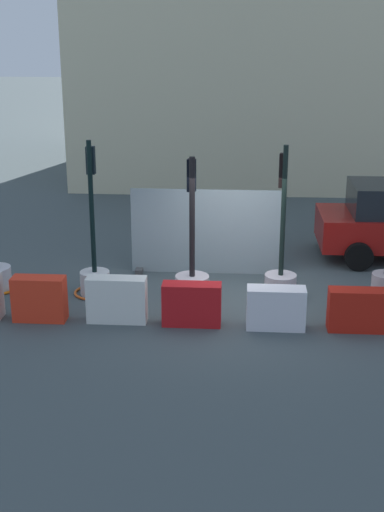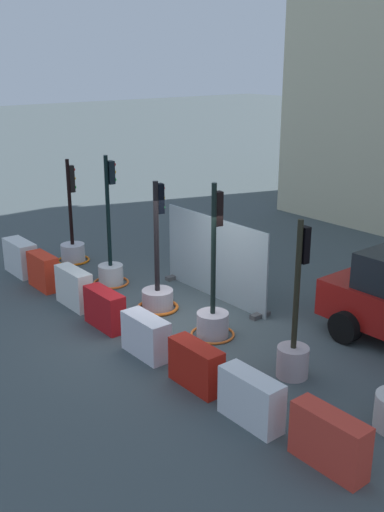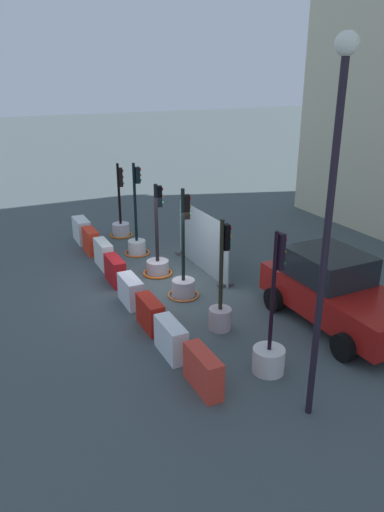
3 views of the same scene
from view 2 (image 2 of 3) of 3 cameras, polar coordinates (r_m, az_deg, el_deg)
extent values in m
plane|color=#434E51|center=(12.89, -1.48, -6.41)|extent=(120.00, 120.00, 0.00)
cylinder|color=silver|center=(16.97, -11.20, 0.32)|extent=(0.66, 0.66, 0.49)
cylinder|color=black|center=(16.60, -11.50, 4.98)|extent=(0.10, 0.10, 2.35)
cube|color=black|center=(16.54, -11.32, 7.18)|extent=(0.17, 0.16, 0.72)
sphere|color=red|center=(16.54, -11.15, 8.04)|extent=(0.09, 0.09, 0.09)
sphere|color=orange|center=(16.58, -11.10, 7.22)|extent=(0.09, 0.09, 0.09)
sphere|color=green|center=(16.63, -11.05, 6.41)|extent=(0.09, 0.09, 0.09)
torus|color=orange|center=(17.04, -11.16, -0.38)|extent=(0.89, 0.89, 0.06)
cylinder|color=silver|center=(15.14, -7.69, -1.73)|extent=(0.62, 0.62, 0.48)
cylinder|color=black|center=(14.68, -7.96, 4.16)|extent=(0.10, 0.10, 2.73)
cube|color=black|center=(14.54, -7.71, 7.85)|extent=(0.17, 0.15, 0.55)
sphere|color=red|center=(14.56, -7.44, 8.60)|extent=(0.11, 0.11, 0.11)
sphere|color=orange|center=(14.59, -7.41, 7.89)|extent=(0.11, 0.11, 0.11)
sphere|color=green|center=(14.62, -7.38, 7.19)|extent=(0.11, 0.11, 0.11)
torus|color=orange|center=(15.22, -7.66, -2.49)|extent=(0.90, 0.90, 0.05)
cylinder|color=beige|center=(13.55, -3.27, -4.13)|extent=(0.70, 0.70, 0.45)
cylinder|color=black|center=(13.06, -3.39, 1.78)|extent=(0.12, 0.12, 2.46)
cube|color=black|center=(12.94, -3.06, 5.46)|extent=(0.18, 0.17, 0.65)
sphere|color=red|center=(12.95, -2.80, 6.46)|extent=(0.10, 0.10, 0.10)
sphere|color=orange|center=(13.00, -2.79, 5.52)|extent=(0.10, 0.10, 0.10)
sphere|color=green|center=(13.05, -2.77, 4.60)|extent=(0.10, 0.10, 0.10)
torus|color=orange|center=(13.62, -3.26, -4.86)|extent=(0.95, 0.95, 0.07)
cylinder|color=beige|center=(12.27, 1.96, -6.47)|extent=(0.65, 0.65, 0.50)
cylinder|color=black|center=(11.70, 2.05, 0.55)|extent=(0.10, 0.10, 2.65)
cube|color=black|center=(11.58, 2.48, 4.49)|extent=(0.18, 0.19, 0.68)
sphere|color=red|center=(11.60, 2.77, 5.66)|extent=(0.09, 0.09, 0.09)
sphere|color=orange|center=(11.66, 2.75, 4.58)|extent=(0.09, 0.09, 0.09)
sphere|color=green|center=(11.71, 2.73, 3.51)|extent=(0.09, 0.09, 0.09)
torus|color=orange|center=(12.37, 1.95, -7.41)|extent=(0.91, 0.91, 0.05)
cylinder|color=#BBA6A9|center=(10.94, 9.50, -9.84)|extent=(0.57, 0.57, 0.56)
cylinder|color=black|center=(10.34, 9.92, -2.79)|extent=(0.10, 0.10, 2.32)
cube|color=black|center=(10.20, 10.55, 1.04)|extent=(0.18, 0.15, 0.63)
sphere|color=red|center=(10.21, 10.92, 2.26)|extent=(0.11, 0.11, 0.11)
sphere|color=orange|center=(10.27, 10.85, 1.13)|extent=(0.11, 0.11, 0.11)
sphere|color=green|center=(10.33, 10.78, 0.02)|extent=(0.11, 0.11, 0.11)
cube|color=silver|center=(16.26, -15.93, -0.13)|extent=(1.15, 0.46, 0.88)
cube|color=red|center=(15.10, -13.90, -1.42)|extent=(1.00, 0.38, 0.86)
cube|color=white|center=(13.86, -11.12, -2.98)|extent=(1.12, 0.37, 0.88)
cube|color=red|center=(12.70, -8.27, -5.01)|extent=(1.10, 0.38, 0.81)
cube|color=white|center=(11.48, -4.39, -7.56)|extent=(1.08, 0.42, 0.79)
cube|color=red|center=(10.42, 0.39, -10.35)|extent=(1.08, 0.38, 0.79)
cube|color=white|center=(9.53, 5.60, -13.33)|extent=(1.11, 0.39, 0.82)
cube|color=red|center=(8.80, 12.86, -16.67)|extent=(1.15, 0.37, 0.83)
cylinder|color=black|center=(12.35, 14.28, -6.54)|extent=(0.65, 0.28, 0.64)
cube|color=#93A3A8|center=(13.97, 2.14, -0.18)|extent=(3.41, 0.04, 1.93)
cube|color=#4C4C4C|center=(15.39, -1.65, -1.99)|extent=(0.16, 0.50, 0.10)
cube|color=#4C4C4C|center=(13.26, 6.47, -5.57)|extent=(0.16, 0.50, 0.10)
camera|label=1|loc=(11.20, -74.02, 5.26)|focal=49.52mm
camera|label=3|loc=(3.82, 110.23, 4.87)|focal=34.12mm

